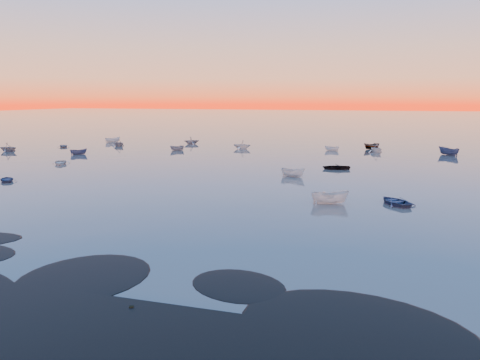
% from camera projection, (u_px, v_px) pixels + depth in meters
% --- Properties ---
extents(ground, '(600.00, 600.00, 0.00)m').
position_uv_depth(ground, '(316.00, 140.00, 124.53)').
color(ground, '#665D55').
rests_on(ground, ground).
extents(mud_lobes, '(140.00, 6.00, 0.07)m').
position_uv_depth(mud_lobes, '(98.00, 280.00, 29.34)').
color(mud_lobes, black).
rests_on(mud_lobes, ground).
extents(moored_fleet, '(124.00, 58.00, 1.20)m').
position_uv_depth(moored_fleet, '(279.00, 164.00, 80.24)').
color(moored_fleet, silver).
rests_on(moored_fleet, ground).
extents(boat_near_left, '(4.36, 3.61, 1.02)m').
position_uv_depth(boat_near_left, '(61.00, 164.00, 80.09)').
color(boat_near_left, silver).
rests_on(boat_near_left, ground).
extents(boat_near_center, '(2.76, 4.40, 1.41)m').
position_uv_depth(boat_near_center, '(330.00, 204.00, 50.32)').
color(boat_near_center, silver).
rests_on(boat_near_center, ground).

